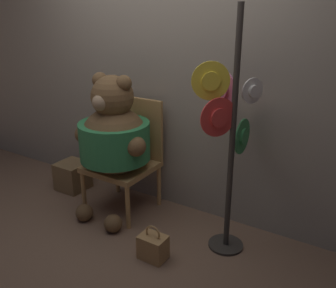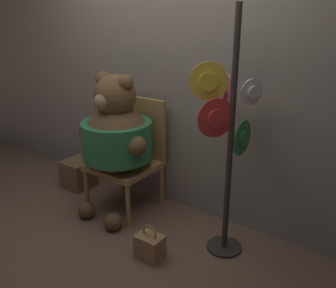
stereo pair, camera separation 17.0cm
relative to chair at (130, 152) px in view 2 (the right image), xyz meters
The scene contains 7 objects.
ground_plane 0.68m from the chair, 51.17° to the right, with size 14.00×14.00×0.00m, color brown.
wall_back 0.94m from the chair, 48.57° to the left, with size 8.00×0.10×2.78m.
chair is the anchor object (origin of this frame).
teddy_bear 0.29m from the chair, 86.42° to the right, with size 0.74×0.66×1.30m.
hat_display_rack 1.13m from the chair, ahead, with size 0.39×0.56×1.85m.
handbag_on_ground 0.98m from the chair, 40.30° to the right, with size 0.21×0.15×0.29m.
wooden_crate 0.80m from the chair, behind, with size 0.29×0.29×0.29m.
Camera 2 is at (1.92, -2.11, 1.84)m, focal length 40.00 mm.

